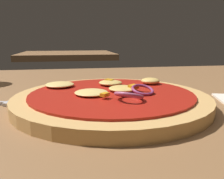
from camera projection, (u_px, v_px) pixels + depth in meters
dining_table at (112, 117)px, 0.36m from camera, size 1.27×0.92×0.04m
pizza at (114, 99)px, 0.35m from camera, size 0.29×0.29×0.03m
background_table at (67, 55)px, 1.76m from camera, size 0.67×0.57×0.04m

